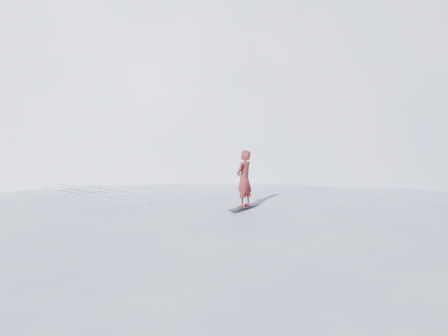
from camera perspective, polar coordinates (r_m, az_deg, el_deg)
name	(u,v)px	position (r m, az deg, el deg)	size (l,w,h in m)	color
ground	(228,289)	(13.44, 0.46, -15.56)	(400.00, 400.00, 0.00)	white
near_ridge	(200,258)	(16.29, -3.21, -11.61)	(36.00, 28.00, 4.80)	white
summit_peak	(244,167)	(46.79, 2.62, 0.13)	(60.00, 56.00, 56.00)	white
peak_shoulder	(176,183)	(35.06, -6.35, -1.96)	(28.00, 24.00, 18.00)	white
wind_bumps	(175,273)	(14.80, -6.43, -13.51)	(16.00, 14.40, 1.00)	white
snowboard	(244,207)	(13.12, 2.63, -5.12)	(1.33, 0.25, 0.02)	black
snowboarder	(244,179)	(12.97, 2.65, -1.40)	(0.62, 0.41, 1.69)	maroon
board_tracks	(103,191)	(16.50, -15.54, -2.96)	(2.67, 5.93, 0.04)	silver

